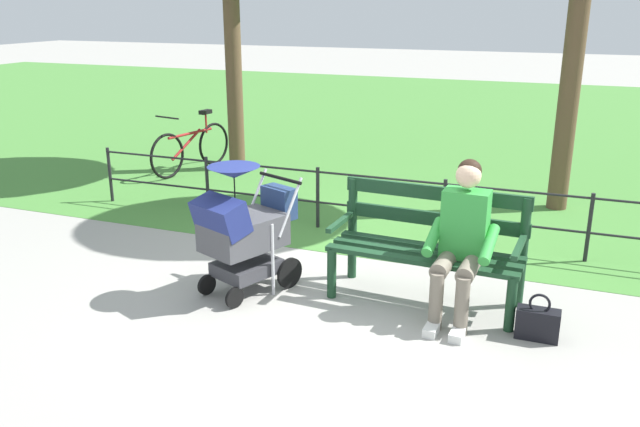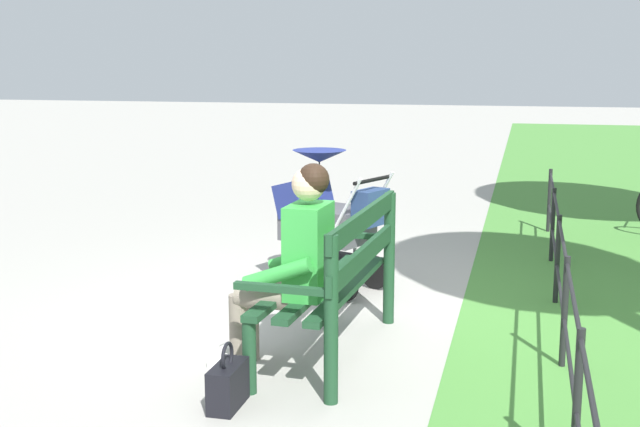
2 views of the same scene
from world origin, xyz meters
name	(u,v)px [view 1 (image 1 of 2)]	position (x,y,z in m)	size (l,w,h in m)	color
ground_plane	(330,288)	(0.00, 0.00, 0.00)	(60.00, 60.00, 0.00)	#9E9B93
grass_lawn	(477,124)	(0.00, -8.80, 0.00)	(40.00, 16.00, 0.01)	#478438
park_bench	(428,241)	(-0.84, -0.11, 0.53)	(1.62, 0.68, 0.96)	#193D23
person_on_bench	(461,237)	(-1.14, 0.11, 0.68)	(0.55, 0.74, 1.28)	slate
stroller	(243,228)	(0.68, 0.33, 0.59)	(0.79, 1.00, 1.15)	black
handbag	(538,323)	(-1.78, 0.29, 0.13)	(0.32, 0.14, 0.37)	black
park_fence	(379,199)	(0.00, -1.50, 0.42)	(7.12, 0.04, 0.70)	black
bicycle	(192,148)	(3.41, -3.23, 0.36)	(0.49, 1.64, 0.89)	black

